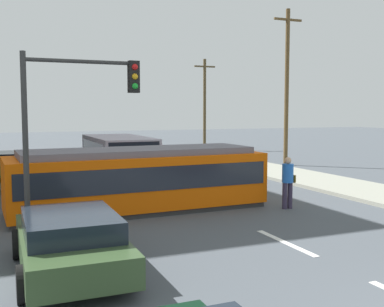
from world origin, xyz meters
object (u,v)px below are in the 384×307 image
(streetcar_tram, at_px, (139,178))
(utility_pole_far, at_px, (205,102))
(utility_pole_mid, at_px, (287,85))
(parked_sedan_furthest, at_px, (15,164))
(traffic_light_mast, at_px, (75,107))
(city_bus, at_px, (119,153))
(pedestrian_crossing, at_px, (288,180))
(parked_sedan_mid, at_px, (70,241))
(parked_sedan_far, at_px, (35,179))

(streetcar_tram, xyz_separation_m, utility_pole_far, (11.67, 20.79, 2.83))
(utility_pole_mid, bearing_deg, parked_sedan_furthest, 175.92)
(traffic_light_mast, xyz_separation_m, utility_pole_mid, (13.61, 10.69, 1.38))
(city_bus, height_order, utility_pole_far, utility_pole_far)
(streetcar_tram, bearing_deg, pedestrian_crossing, -20.17)
(city_bus, distance_m, traffic_light_mast, 10.86)
(pedestrian_crossing, height_order, utility_pole_mid, utility_pole_mid)
(parked_sedan_mid, relative_size, traffic_light_mast, 0.91)
(city_bus, height_order, utility_pole_mid, utility_pole_mid)
(city_bus, distance_m, utility_pole_mid, 10.67)
(parked_sedan_furthest, height_order, traffic_light_mast, traffic_light_mast)
(pedestrian_crossing, height_order, parked_sedan_mid, pedestrian_crossing)
(pedestrian_crossing, bearing_deg, parked_sedan_furthest, 124.47)
(traffic_light_mast, distance_m, utility_pole_far, 26.72)
(parked_sedan_mid, bearing_deg, utility_pole_mid, 44.03)
(parked_sedan_furthest, height_order, utility_pole_mid, utility_pole_mid)
(streetcar_tram, distance_m, parked_sedan_mid, 5.86)
(streetcar_tram, relative_size, city_bus, 1.41)
(pedestrian_crossing, xyz_separation_m, utility_pole_mid, (6.89, 10.33, 3.69))
(utility_pole_mid, bearing_deg, parked_sedan_far, -161.65)
(pedestrian_crossing, distance_m, parked_sedan_furthest, 13.81)
(utility_pole_far, bearing_deg, city_bus, -128.97)
(parked_sedan_furthest, bearing_deg, streetcar_tram, -71.13)
(pedestrian_crossing, relative_size, traffic_light_mast, 0.36)
(streetcar_tram, relative_size, utility_pole_mid, 0.91)
(parked_sedan_furthest, relative_size, traffic_light_mast, 0.92)
(parked_sedan_mid, height_order, utility_pole_mid, utility_pole_mid)
(parked_sedan_mid, distance_m, traffic_light_mast, 4.10)
(city_bus, height_order, parked_sedan_furthest, city_bus)
(parked_sedan_mid, distance_m, utility_pole_far, 29.87)
(city_bus, height_order, traffic_light_mast, traffic_light_mast)
(traffic_light_mast, bearing_deg, city_bus, 70.39)
(city_bus, distance_m, parked_sedan_far, 5.85)
(parked_sedan_furthest, bearing_deg, pedestrian_crossing, -55.53)
(pedestrian_crossing, height_order, parked_sedan_far, pedestrian_crossing)
(streetcar_tram, distance_m, parked_sedan_furthest, 10.29)
(traffic_light_mast, bearing_deg, utility_pole_mid, 38.15)
(traffic_light_mast, height_order, utility_pole_far, utility_pole_far)
(parked_sedan_furthest, distance_m, utility_pole_far, 18.91)
(streetcar_tram, bearing_deg, utility_pole_mid, 37.36)
(city_bus, xyz_separation_m, utility_pole_far, (10.33, 12.78, 2.75))
(utility_pole_mid, distance_m, utility_pole_far, 12.14)
(parked_sedan_mid, distance_m, parked_sedan_far, 9.06)
(parked_sedan_far, height_order, utility_pole_mid, utility_pole_mid)
(streetcar_tram, bearing_deg, parked_sedan_far, 125.78)
(utility_pole_mid, bearing_deg, pedestrian_crossing, -123.70)
(streetcar_tram, distance_m, parked_sedan_far, 4.90)
(traffic_light_mast, bearing_deg, parked_sedan_far, 95.88)
(parked_sedan_mid, xyz_separation_m, parked_sedan_furthest, (-0.45, 14.82, 0.00))
(streetcar_tram, xyz_separation_m, city_bus, (1.33, 8.02, 0.08))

